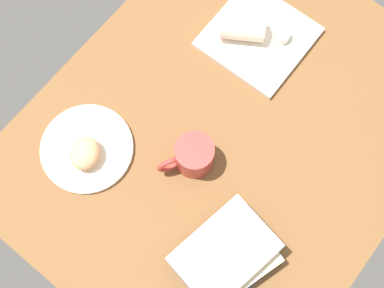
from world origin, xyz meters
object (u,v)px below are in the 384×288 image
object	(u,v)px
square_plate	(258,37)
breakfast_wrap	(243,27)
coffee_mug	(193,156)
book_stack	(227,257)
sauce_cup	(281,35)
scone_pastry	(85,153)
round_plate	(87,149)

from	to	relation	value
square_plate	breakfast_wrap	bearing A→B (deg)	122.32
coffee_mug	book_stack	bearing A→B (deg)	-123.87
book_stack	coffee_mug	distance (cm)	25.09
sauce_cup	breakfast_wrap	xyz separation A→B (cm)	(-5.50, 8.69, 1.85)
square_plate	book_stack	xyz separation A→B (cm)	(-51.55, -28.24, 3.78)
sauce_cup	book_stack	world-z (taller)	book_stack
scone_pastry	square_plate	size ratio (longest dim) A/B	0.33
sauce_cup	breakfast_wrap	size ratio (longest dim) A/B	0.41
round_plate	breakfast_wrap	bearing A→B (deg)	-12.87
sauce_cup	book_stack	size ratio (longest dim) A/B	0.19
round_plate	scone_pastry	world-z (taller)	scone_pastry
breakfast_wrap	book_stack	size ratio (longest dim) A/B	0.47
breakfast_wrap	book_stack	distance (cm)	58.67
scone_pastry	square_plate	bearing A→B (deg)	-14.15
scone_pastry	book_stack	world-z (taller)	book_stack
book_stack	coffee_mug	world-z (taller)	same
round_plate	scone_pastry	bearing A→B (deg)	-133.14
book_stack	coffee_mug	bearing A→B (deg)	56.13
round_plate	coffee_mug	world-z (taller)	coffee_mug
square_plate	sauce_cup	distance (cm)	6.15
book_stack	square_plate	bearing A→B (deg)	28.71
round_plate	scone_pastry	distance (cm)	4.11
round_plate	square_plate	world-z (taller)	square_plate
round_plate	book_stack	xyz separation A→B (cm)	(0.00, -43.32, 3.88)
square_plate	breakfast_wrap	size ratio (longest dim) A/B	2.24
round_plate	breakfast_wrap	world-z (taller)	breakfast_wrap
scone_pastry	coffee_mug	size ratio (longest dim) A/B	0.63
round_plate	sauce_cup	size ratio (longest dim) A/B	4.93
round_plate	book_stack	distance (cm)	43.49
round_plate	coffee_mug	bearing A→B (deg)	-58.13
scone_pastry	breakfast_wrap	xyz separation A→B (cm)	(50.69, -9.53, 0.84)
square_plate	breakfast_wrap	xyz separation A→B (cm)	(-2.44, 3.86, 4.14)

